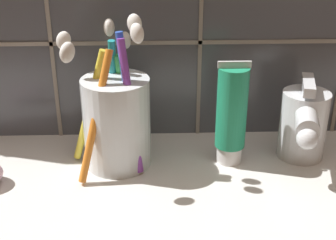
# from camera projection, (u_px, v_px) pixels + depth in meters

# --- Properties ---
(sink_counter) EXTENTS (0.78, 0.31, 0.02)m
(sink_counter) POSITION_uv_depth(u_px,v_px,m) (192.00, 200.00, 0.54)
(sink_counter) COLOR silver
(sink_counter) RESTS_ON ground
(tile_wall_backsplash) EXTENTS (0.88, 0.02, 0.40)m
(tile_wall_backsplash) POSITION_uv_depth(u_px,v_px,m) (186.00, 4.00, 0.60)
(tile_wall_backsplash) COLOR #4C515B
(tile_wall_backsplash) RESTS_ON ground
(toothbrush_cup) EXTENTS (0.11, 0.12, 0.19)m
(toothbrush_cup) POSITION_uv_depth(u_px,v_px,m) (116.00, 118.00, 0.57)
(toothbrush_cup) COLOR silver
(toothbrush_cup) RESTS_ON sink_counter
(toothpaste_tube) EXTENTS (0.04, 0.04, 0.13)m
(toothpaste_tube) POSITION_uv_depth(u_px,v_px,m) (231.00, 114.00, 0.57)
(toothpaste_tube) COLOR white
(toothpaste_tube) RESTS_ON sink_counter
(sink_faucet) EXTENTS (0.06, 0.11, 0.10)m
(sink_faucet) POSITION_uv_depth(u_px,v_px,m) (304.00, 123.00, 0.59)
(sink_faucet) COLOR silver
(sink_faucet) RESTS_ON sink_counter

